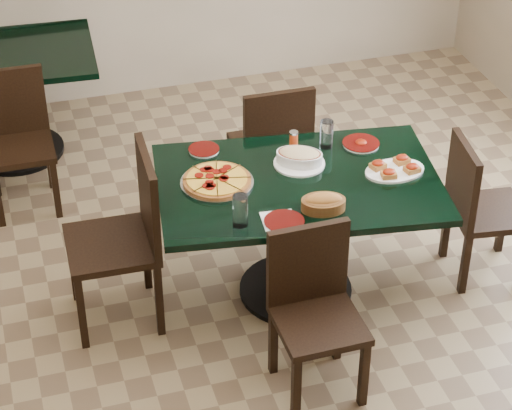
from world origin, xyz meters
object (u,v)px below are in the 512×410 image
object	(u,v)px
back_chair_near	(17,133)
main_table	(298,209)
back_table	(7,84)
chair_far	(273,144)
bread_basket	(323,203)
pepperoni_pizza	(217,181)
bruschetta_platter	(395,168)
chair_left	(128,229)
chair_near	(314,303)
lasagna_casserole	(299,157)
chair_right	(477,204)

from	to	relation	value
back_chair_near	main_table	bearing A→B (deg)	-44.99
back_table	chair_far	xyz separation A→B (m)	(1.47, -1.21, -0.01)
chair_far	bread_basket	world-z (taller)	chair_far
main_table	chair_far	distance (m)	0.78
main_table	pepperoni_pizza	size ratio (longest dim) A/B	4.15
main_table	bruschetta_platter	xyz separation A→B (m)	(0.52, -0.07, 0.21)
bruschetta_platter	chair_left	bearing A→B (deg)	170.74
chair_near	chair_left	bearing A→B (deg)	134.83
back_table	chair_near	bearing A→B (deg)	-61.54
pepperoni_pizza	bread_basket	xyz separation A→B (m)	(0.45, -0.38, 0.02)
bread_basket	main_table	bearing A→B (deg)	107.42
chair_near	bread_basket	bearing A→B (deg)	64.70
lasagna_casserole	bread_basket	xyz separation A→B (m)	(-0.02, -0.44, -0.01)
main_table	back_chair_near	size ratio (longest dim) A/B	1.82
chair_far	back_table	bearing A→B (deg)	-39.20
chair_right	pepperoni_pizza	xyz separation A→B (m)	(-1.43, 0.21, 0.29)
chair_left	back_table	bearing A→B (deg)	-164.51
chair_right	pepperoni_pizza	distance (m)	1.47
chair_far	back_chair_near	bearing A→B (deg)	-22.40
back_chair_near	bread_basket	bearing A→B (deg)	-49.70
lasagna_casserole	main_table	bearing A→B (deg)	-81.22
chair_right	chair_left	distance (m)	1.93
bruschetta_platter	back_table	bearing A→B (deg)	129.20
chair_far	lasagna_casserole	world-z (taller)	chair_far
main_table	chair_right	size ratio (longest dim) A/B	1.86
chair_right	bread_basket	xyz separation A→B (m)	(-0.98, -0.17, 0.31)
back_chair_near	bread_basket	size ratio (longest dim) A/B	3.50
back_chair_near	chair_far	bearing A→B (deg)	-22.21
back_table	bread_basket	size ratio (longest dim) A/B	4.89
back_table	chair_right	world-z (taller)	chair_right
back_table	chair_far	bearing A→B (deg)	-35.82
chair_near	back_chair_near	xyz separation A→B (m)	(-1.22, 2.05, 0.00)
chair_left	lasagna_casserole	world-z (taller)	chair_left
main_table	chair_left	xyz separation A→B (m)	(-0.91, 0.08, -0.00)
main_table	lasagna_casserole	size ratio (longest dim) A/B	5.39
chair_left	pepperoni_pizza	bearing A→B (deg)	93.76
back_chair_near	pepperoni_pizza	xyz separation A→B (m)	(0.94, -1.29, 0.28)
main_table	pepperoni_pizza	bearing A→B (deg)	175.26
back_table	chair_far	world-z (taller)	chair_far
back_table	bread_basket	xyz separation A→B (m)	(1.40, -2.27, 0.27)
pepperoni_pizza	chair_far	bearing A→B (deg)	52.13
main_table	chair_left	bearing A→B (deg)	-176.90
back_table	bread_basket	distance (m)	2.68
chair_far	chair_near	xyz separation A→B (m)	(-0.25, -1.44, -0.03)
back_chair_near	bruschetta_platter	bearing A→B (deg)	-37.24
pepperoni_pizza	bruschetta_platter	distance (m)	0.95
lasagna_casserole	bruschetta_platter	xyz separation A→B (m)	(0.46, -0.22, -0.02)
chair_left	bruschetta_platter	size ratio (longest dim) A/B	2.91
main_table	chair_far	bearing A→B (deg)	90.32
pepperoni_pizza	bruschetta_platter	xyz separation A→B (m)	(0.93, -0.16, 0.01)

